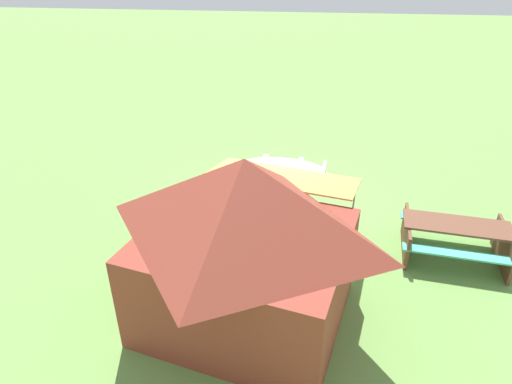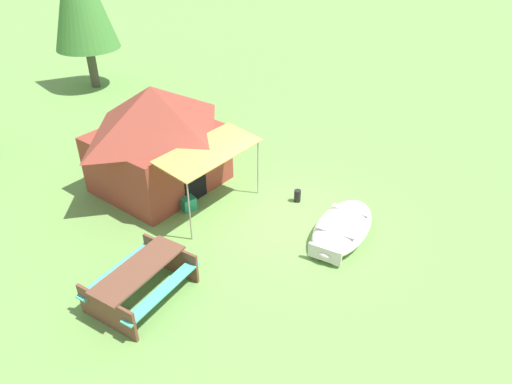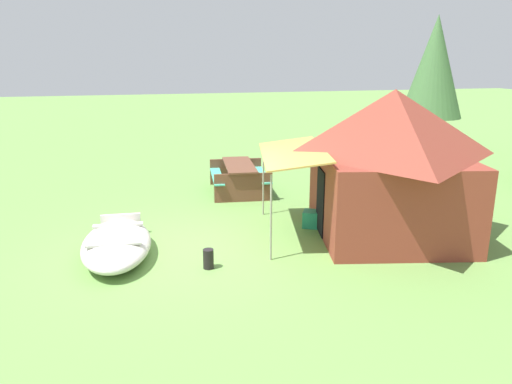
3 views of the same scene
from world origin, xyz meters
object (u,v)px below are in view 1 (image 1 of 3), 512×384
canvas_cabin_tent (246,241)px  picnic_table (455,236)px  beached_rowboat (282,169)px  cooler_box (291,265)px  fuel_can (238,196)px

canvas_cabin_tent → picnic_table: canvas_cabin_tent is taller
beached_rowboat → canvas_cabin_tent: (0.11, 5.21, 1.24)m
beached_rowboat → cooler_box: bearing=97.8°
fuel_can → cooler_box: bearing=120.3°
fuel_can → canvas_cabin_tent: bearing=102.4°
beached_rowboat → fuel_can: bearing=58.1°
canvas_cabin_tent → fuel_can: bearing=-77.6°
picnic_table → fuel_can: picnic_table is taller
canvas_cabin_tent → picnic_table: 4.46m
beached_rowboat → cooler_box: 4.04m
beached_rowboat → canvas_cabin_tent: bearing=88.8°
fuel_can → picnic_table: bearing=161.3°
beached_rowboat → canvas_cabin_tent: canvas_cabin_tent is taller
picnic_table → cooler_box: (3.11, 0.97, -0.31)m
beached_rowboat → fuel_can: 1.75m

